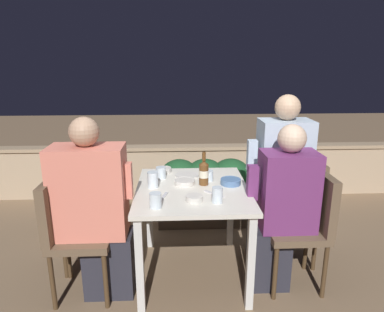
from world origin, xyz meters
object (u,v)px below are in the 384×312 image
chair_left_near (69,225)px  potted_plant (73,183)px  person_coral_top (96,211)px  person_blue_shirt (278,181)px  chair_right_near (307,218)px  chair_right_far (300,200)px  person_purple_stripe (282,208)px  chair_left_far (78,204)px  beer_bottle (204,172)px

chair_left_near → potted_plant: size_ratio=1.07×
person_coral_top → person_blue_shirt: (1.34, 0.36, 0.06)m
chair_right_near → chair_right_far: 0.33m
chair_right_near → chair_left_near: bearing=-178.9°
person_purple_stripe → person_blue_shirt: (0.07, 0.32, 0.08)m
person_purple_stripe → chair_left_far: bearing=168.0°
person_coral_top → beer_bottle: 0.81m
potted_plant → person_blue_shirt: bearing=-17.9°
chair_right_far → beer_bottle: size_ratio=3.42×
chair_right_far → person_coral_top: bearing=-166.9°
chair_left_near → person_purple_stripe: size_ratio=0.71×
chair_right_far → potted_plant: 2.04m
person_purple_stripe → person_blue_shirt: person_blue_shirt is taller
chair_left_near → chair_right_far: 1.76m
chair_left_near → chair_right_near: 1.66m
chair_right_near → person_purple_stripe: size_ratio=0.71×
chair_left_near → person_purple_stripe: person_purple_stripe is taller
person_purple_stripe → chair_right_far: person_purple_stripe is taller
chair_left_far → beer_bottle: 1.01m
person_purple_stripe → chair_right_far: (0.25, 0.32, -0.08)m
chair_left_far → chair_left_near: bearing=-85.1°
beer_bottle → person_blue_shirt: bearing=9.8°
chair_right_near → person_blue_shirt: size_ratio=0.63×
chair_left_far → person_blue_shirt: size_ratio=0.63×
person_blue_shirt → beer_bottle: 0.62m
person_purple_stripe → beer_bottle: bearing=157.3°
person_blue_shirt → beer_bottle: bearing=-170.2°
chair_right_far → chair_left_near: bearing=-168.3°
person_purple_stripe → person_blue_shirt: bearing=78.2°
person_purple_stripe → beer_bottle: 0.61m
person_blue_shirt → potted_plant: (-1.77, 0.57, -0.19)m
person_coral_top → beer_bottle: (0.75, 0.25, 0.17)m
chair_left_far → person_purple_stripe: 1.53m
beer_bottle → person_coral_top: bearing=-161.3°
chair_right_far → beer_bottle: bearing=-172.5°
person_purple_stripe → beer_bottle: (-0.53, 0.22, 0.20)m
chair_right_near → chair_right_far: (0.06, 0.32, 0.00)m
person_purple_stripe → potted_plant: (-1.70, 0.89, -0.11)m
person_coral_top → person_purple_stripe: 1.28m
chair_left_near → chair_right_near: size_ratio=1.00×
chair_left_far → chair_right_far: same height
person_coral_top → potted_plant: (-0.43, 0.93, -0.14)m
chair_right_near → person_coral_top: bearing=-178.7°
beer_bottle → potted_plant: beer_bottle is taller
person_coral_top → beer_bottle: bearing=18.7°
person_coral_top → potted_plant: size_ratio=1.58×
chair_right_near → chair_right_far: size_ratio=1.00×
person_coral_top → potted_plant: bearing=114.7°
person_blue_shirt → potted_plant: 1.87m
chair_left_near → beer_bottle: (0.94, 0.25, 0.28)m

